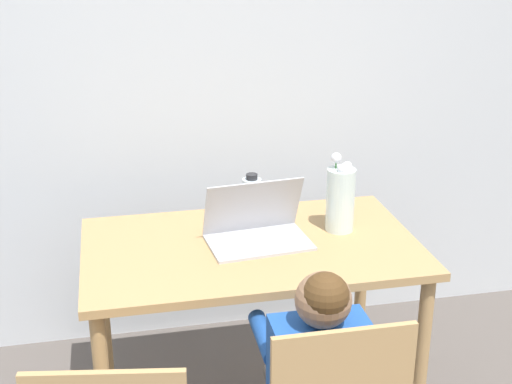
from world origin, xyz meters
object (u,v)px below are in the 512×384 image
person_seated (314,370)px  flower_vase (340,198)px  water_bottle (252,201)px  laptop (256,227)px

person_seated → flower_vase: flower_vase is taller
water_bottle → laptop: bearing=-95.2°
laptop → water_bottle: size_ratio=1.86×
person_seated → water_bottle: (-0.04, 0.74, 0.25)m
laptop → flower_vase: size_ratio=1.27×
laptop → flower_vase: (0.32, 0.03, 0.08)m
person_seated → flower_vase: 0.74m
laptop → water_bottle: (0.01, 0.14, 0.04)m
person_seated → flower_vase: (0.27, 0.62, 0.28)m
person_seated → flower_vase: size_ratio=3.17×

